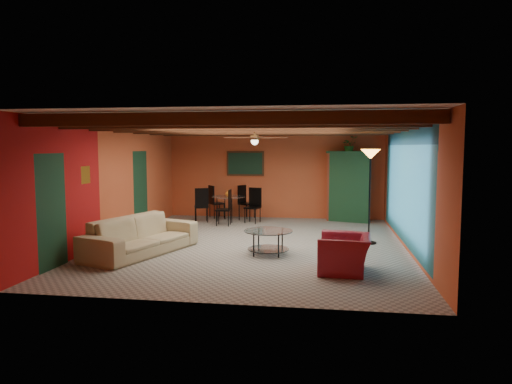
% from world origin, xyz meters
% --- Properties ---
extents(room, '(6.52, 8.01, 2.71)m').
position_xyz_m(room, '(0.00, 0.11, 2.36)').
color(room, gray).
rests_on(room, ground).
extents(sofa, '(1.78, 2.75, 0.75)m').
position_xyz_m(sofa, '(-2.13, -1.25, 0.37)').
color(sofa, tan).
rests_on(sofa, ground).
extents(armchair, '(0.93, 1.05, 0.64)m').
position_xyz_m(armchair, '(1.89, -2.05, 0.32)').
color(armchair, maroon).
rests_on(armchair, ground).
extents(coffee_table, '(1.03, 1.03, 0.50)m').
position_xyz_m(coffee_table, '(0.42, -0.93, 0.25)').
color(coffee_table, white).
rests_on(coffee_table, ground).
extents(dining_table, '(2.38, 2.38, 1.00)m').
position_xyz_m(dining_table, '(-1.26, 3.13, 0.50)').
color(dining_table, silver).
rests_on(dining_table, ground).
extents(armoire, '(1.24, 0.85, 1.98)m').
position_xyz_m(armoire, '(2.20, 3.70, 0.99)').
color(armoire, maroon).
rests_on(armoire, ground).
extents(floor_lamp, '(0.46, 0.46, 2.12)m').
position_xyz_m(floor_lamp, '(2.52, 0.48, 1.06)').
color(floor_lamp, black).
rests_on(floor_lamp, ground).
extents(ceiling_fan, '(1.50, 1.50, 0.44)m').
position_xyz_m(ceiling_fan, '(0.00, 0.00, 2.36)').
color(ceiling_fan, '#472614').
rests_on(ceiling_fan, ceiling).
extents(painting, '(1.05, 0.03, 0.65)m').
position_xyz_m(painting, '(-0.90, 3.96, 1.65)').
color(painting, black).
rests_on(painting, wall_back).
extents(potted_plant, '(0.55, 0.52, 0.48)m').
position_xyz_m(potted_plant, '(2.20, 3.70, 2.22)').
color(potted_plant, '#26661E').
rests_on(potted_plant, armoire).
extents(vase, '(0.21, 0.21, 0.19)m').
position_xyz_m(vase, '(-1.26, 3.13, 1.10)').
color(vase, orange).
rests_on(vase, dining_table).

